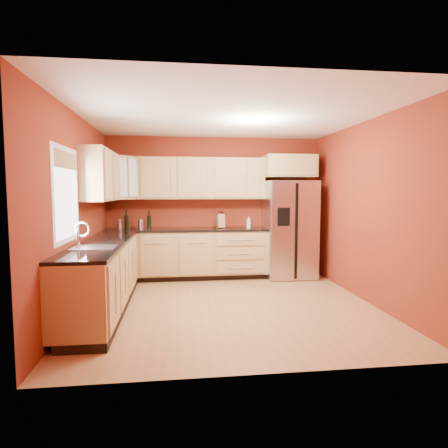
{
  "coord_description": "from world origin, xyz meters",
  "views": [
    {
      "loc": [
        -0.7,
        -5.07,
        1.59
      ],
      "look_at": [
        0.04,
        0.9,
        1.06
      ],
      "focal_mm": 30.0,
      "sensor_mm": 36.0,
      "label": 1
    }
  ],
  "objects_px": {
    "soap_dispenser": "(249,222)",
    "refrigerator": "(289,229)",
    "canister_left": "(120,224)",
    "wine_bottle_a": "(149,220)",
    "knife_block": "(221,221)"
  },
  "relations": [
    {
      "from": "canister_left",
      "to": "soap_dispenser",
      "type": "height_order",
      "value": "soap_dispenser"
    },
    {
      "from": "refrigerator",
      "to": "knife_block",
      "type": "xyz_separation_m",
      "value": [
        -1.26,
        0.11,
        0.15
      ]
    },
    {
      "from": "refrigerator",
      "to": "wine_bottle_a",
      "type": "bearing_deg",
      "value": 178.56
    },
    {
      "from": "canister_left",
      "to": "knife_block",
      "type": "bearing_deg",
      "value": 0.44
    },
    {
      "from": "canister_left",
      "to": "knife_block",
      "type": "xyz_separation_m",
      "value": [
        1.8,
        0.01,
        0.03
      ]
    },
    {
      "from": "refrigerator",
      "to": "knife_block",
      "type": "height_order",
      "value": "refrigerator"
    },
    {
      "from": "canister_left",
      "to": "wine_bottle_a",
      "type": "bearing_deg",
      "value": -3.4
    },
    {
      "from": "canister_left",
      "to": "soap_dispenser",
      "type": "distance_m",
      "value": 2.31
    },
    {
      "from": "soap_dispenser",
      "to": "refrigerator",
      "type": "bearing_deg",
      "value": -3.73
    },
    {
      "from": "knife_block",
      "to": "wine_bottle_a",
      "type": "bearing_deg",
      "value": 170.0
    },
    {
      "from": "refrigerator",
      "to": "canister_left",
      "type": "relative_size",
      "value": 10.01
    },
    {
      "from": "canister_left",
      "to": "soap_dispenser",
      "type": "relative_size",
      "value": 0.89
    },
    {
      "from": "canister_left",
      "to": "refrigerator",
      "type": "bearing_deg",
      "value": -1.77
    },
    {
      "from": "refrigerator",
      "to": "soap_dispenser",
      "type": "height_order",
      "value": "refrigerator"
    },
    {
      "from": "refrigerator",
      "to": "wine_bottle_a",
      "type": "height_order",
      "value": "refrigerator"
    }
  ]
}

